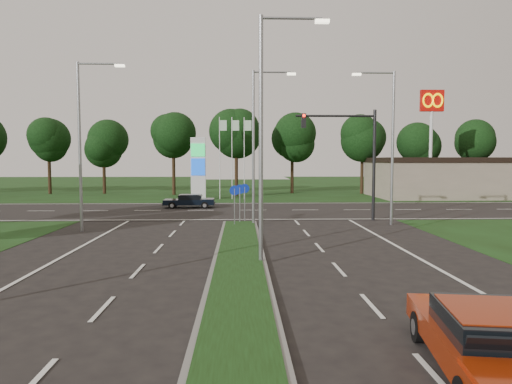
{
  "coord_description": "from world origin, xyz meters",
  "views": [
    {
      "loc": [
        0.07,
        -10.63,
        3.83
      ],
      "look_at": [
        0.84,
        12.7,
        2.2
      ],
      "focal_mm": 32.0,
      "sensor_mm": 36.0,
      "label": 1
    }
  ],
  "objects": [
    {
      "name": "cross_road",
      "position": [
        0.0,
        24.0,
        0.0
      ],
      "size": [
        160.0,
        12.0,
        0.02
      ],
      "primitive_type": "cube",
      "color": "black",
      "rests_on": "ground"
    },
    {
      "name": "treeline_far",
      "position": [
        0.1,
        39.93,
        6.83
      ],
      "size": [
        6.0,
        6.0,
        9.9
      ],
      "color": "black",
      "rests_on": "ground"
    },
    {
      "name": "red_sedan",
      "position": [
        4.43,
        -2.98,
        0.68
      ],
      "size": [
        2.54,
        4.81,
        1.26
      ],
      "rotation": [
        0.0,
        0.0,
        -0.15
      ],
      "color": "#932308",
      "rests_on": "ground"
    },
    {
      "name": "verge_far",
      "position": [
        0.0,
        55.0,
        0.0
      ],
      "size": [
        160.0,
        50.0,
        0.02
      ],
      "primitive_type": "cube",
      "color": "black",
      "rests_on": "ground"
    },
    {
      "name": "mcdonalds_sign",
      "position": [
        18.0,
        31.97,
        7.99
      ],
      "size": [
        2.2,
        0.47,
        10.4
      ],
      "color": "silver",
      "rests_on": "ground"
    },
    {
      "name": "gas_pylon",
      "position": [
        -3.79,
        33.05,
        3.2
      ],
      "size": [
        5.8,
        1.26,
        8.0
      ],
      "color": "silver",
      "rests_on": "ground"
    },
    {
      "name": "median_signs",
      "position": [
        0.0,
        16.4,
        1.71
      ],
      "size": [
        1.16,
        1.76,
        2.38
      ],
      "color": "gray",
      "rests_on": "ground"
    },
    {
      "name": "streetlight_right_far",
      "position": [
        8.8,
        16.0,
        5.08
      ],
      "size": [
        2.53,
        0.22,
        9.0
      ],
      "rotation": [
        0.0,
        0.0,
        3.14
      ],
      "color": "gray",
      "rests_on": "ground"
    },
    {
      "name": "median_kerb",
      "position": [
        0.0,
        4.0,
        0.06
      ],
      "size": [
        2.0,
        26.0,
        0.12
      ],
      "primitive_type": "cube",
      "color": "slate",
      "rests_on": "ground"
    },
    {
      "name": "ground",
      "position": [
        0.0,
        0.0,
        0.0
      ],
      "size": [
        160.0,
        160.0,
        0.0
      ],
      "primitive_type": "plane",
      "color": "black",
      "rests_on": "ground"
    },
    {
      "name": "navy_sedan",
      "position": [
        -4.06,
        25.89,
        0.59
      ],
      "size": [
        4.01,
        1.71,
        1.1
      ],
      "rotation": [
        0.0,
        0.0,
        1.59
      ],
      "color": "black",
      "rests_on": "ground"
    },
    {
      "name": "traffic_signal",
      "position": [
        7.19,
        18.0,
        4.65
      ],
      "size": [
        5.1,
        0.42,
        7.0
      ],
      "color": "black",
      "rests_on": "ground"
    },
    {
      "name": "commercial_building",
      "position": [
        22.0,
        36.0,
        2.0
      ],
      "size": [
        16.0,
        9.0,
        4.0
      ],
      "primitive_type": "cube",
      "color": "gray",
      "rests_on": "ground"
    },
    {
      "name": "streetlight_median_far",
      "position": [
        1.0,
        16.0,
        5.08
      ],
      "size": [
        2.53,
        0.22,
        9.0
      ],
      "color": "gray",
      "rests_on": "ground"
    },
    {
      "name": "streetlight_left_far",
      "position": [
        -8.3,
        14.0,
        5.08
      ],
      "size": [
        2.53,
        0.22,
        9.0
      ],
      "color": "gray",
      "rests_on": "ground"
    },
    {
      "name": "streetlight_median_near",
      "position": [
        1.0,
        6.0,
        5.08
      ],
      "size": [
        2.53,
        0.22,
        9.0
      ],
      "color": "gray",
      "rests_on": "ground"
    }
  ]
}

